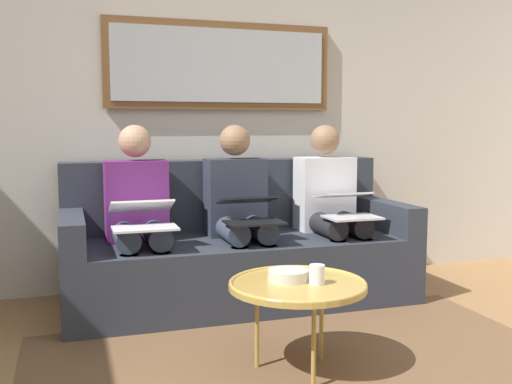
% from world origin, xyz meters
% --- Properties ---
extents(wall_rear, '(6.00, 0.12, 2.60)m').
position_xyz_m(wall_rear, '(0.00, -2.60, 1.30)').
color(wall_rear, beige).
rests_on(wall_rear, ground_plane).
extents(area_rug, '(2.60, 1.80, 0.01)m').
position_xyz_m(area_rug, '(0.00, -0.85, 0.00)').
color(area_rug, brown).
rests_on(area_rug, ground_plane).
extents(couch, '(2.20, 0.90, 0.90)m').
position_xyz_m(couch, '(0.00, -2.12, 0.31)').
color(couch, '#2D333D').
rests_on(couch, ground_plane).
extents(framed_mirror, '(1.61, 0.05, 0.60)m').
position_xyz_m(framed_mirror, '(0.00, -2.51, 1.55)').
color(framed_mirror, brown).
extents(coffee_table, '(0.63, 0.63, 0.43)m').
position_xyz_m(coffee_table, '(0.06, -0.90, 0.41)').
color(coffee_table, tan).
rests_on(coffee_table, ground_plane).
extents(cup, '(0.07, 0.07, 0.09)m').
position_xyz_m(cup, '(-0.02, -0.85, 0.46)').
color(cup, silver).
rests_on(cup, coffee_table).
extents(bowl, '(0.19, 0.19, 0.05)m').
position_xyz_m(bowl, '(0.08, -0.95, 0.44)').
color(bowl, beige).
rests_on(bowl, coffee_table).
extents(person_left, '(0.38, 0.58, 1.14)m').
position_xyz_m(person_left, '(-0.64, -2.05, 0.61)').
color(person_left, silver).
rests_on(person_left, couch).
extents(laptop_silver, '(0.33, 0.38, 0.16)m').
position_xyz_m(laptop_silver, '(-0.64, -1.81, 0.64)').
color(laptop_silver, silver).
extents(person_middle, '(0.38, 0.58, 1.14)m').
position_xyz_m(person_middle, '(0.00, -2.05, 0.61)').
color(person_middle, '#2D3342').
rests_on(person_middle, couch).
extents(laptop_black, '(0.34, 0.36, 0.15)m').
position_xyz_m(laptop_black, '(0.00, -1.81, 0.63)').
color(laptop_black, black).
extents(person_right, '(0.38, 0.58, 1.14)m').
position_xyz_m(person_right, '(0.64, -2.05, 0.61)').
color(person_right, '#66236B').
rests_on(person_right, couch).
extents(laptop_white, '(0.36, 0.36, 0.16)m').
position_xyz_m(laptop_white, '(0.64, -1.81, 0.63)').
color(laptop_white, white).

